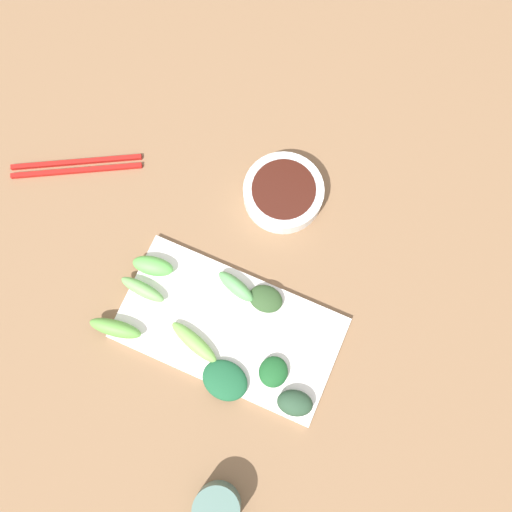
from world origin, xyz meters
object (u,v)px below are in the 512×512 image
sauce_bowl (283,193)px  serving_plate (227,327)px  chopsticks (77,166)px  tea_cup (217,508)px

sauce_bowl → serving_plate: size_ratio=0.39×
sauce_bowl → serving_plate: (0.25, 0.01, -0.01)m
serving_plate → chopsticks: 0.39m
serving_plate → tea_cup: (0.25, 0.10, 0.02)m
serving_plate → chopsticks: size_ratio=1.67×
serving_plate → tea_cup: size_ratio=5.05×
serving_plate → chopsticks: serving_plate is taller
sauce_bowl → chopsticks: size_ratio=0.65×
sauce_bowl → tea_cup: 0.51m
chopsticks → tea_cup: size_ratio=3.02×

